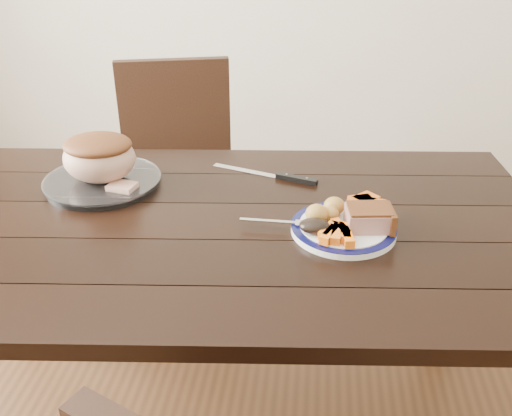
# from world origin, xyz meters

# --- Properties ---
(dining_table) EXTENTS (1.67, 1.04, 0.75)m
(dining_table) POSITION_xyz_m (0.00, 0.00, 0.66)
(dining_table) COLOR black
(dining_table) RESTS_ON ground
(chair_far) EXTENTS (0.51, 0.52, 0.93)m
(chair_far) POSITION_xyz_m (-0.30, 0.74, 0.52)
(chair_far) COLOR black
(chair_far) RESTS_ON ground
(dinner_plate) EXTENTS (0.25, 0.25, 0.02)m
(dinner_plate) POSITION_xyz_m (0.29, -0.02, 0.76)
(dinner_plate) COLOR white
(dinner_plate) RESTS_ON dining_table
(plate_rim) EXTENTS (0.25, 0.25, 0.02)m
(plate_rim) POSITION_xyz_m (0.29, -0.02, 0.77)
(plate_rim) COLOR #0B0D3A
(plate_rim) RESTS_ON dinner_plate
(serving_platter) EXTENTS (0.31, 0.31, 0.02)m
(serving_platter) POSITION_xyz_m (-0.36, 0.16, 0.76)
(serving_platter) COLOR white
(serving_platter) RESTS_ON dining_table
(pork_slice) EXTENTS (0.11, 0.09, 0.05)m
(pork_slice) POSITION_xyz_m (0.34, -0.03, 0.79)
(pork_slice) COLOR #AD7569
(pork_slice) RESTS_ON dinner_plate
(roasted_potatoes) EXTENTS (0.09, 0.09, 0.05)m
(roasted_potatoes) POSITION_xyz_m (0.25, 0.00, 0.79)
(roasted_potatoes) COLOR gold
(roasted_potatoes) RESTS_ON dinner_plate
(carrot_batons) EXTENTS (0.08, 0.11, 0.02)m
(carrot_batons) POSITION_xyz_m (0.27, -0.08, 0.78)
(carrot_batons) COLOR orange
(carrot_batons) RESTS_ON dinner_plate
(pumpkin_wedges) EXTENTS (0.09, 0.09, 0.04)m
(pumpkin_wedges) POSITION_xyz_m (0.34, 0.04, 0.79)
(pumpkin_wedges) COLOR orange
(pumpkin_wedges) RESTS_ON dinner_plate
(dark_mushroom) EXTENTS (0.07, 0.05, 0.03)m
(dark_mushroom) POSITION_xyz_m (0.22, -0.06, 0.79)
(dark_mushroom) COLOR black
(dark_mushroom) RESTS_ON dinner_plate
(fork) EXTENTS (0.18, 0.03, 0.00)m
(fork) POSITION_xyz_m (0.14, -0.03, 0.77)
(fork) COLOR silver
(fork) RESTS_ON dinner_plate
(roast_joint) EXTENTS (0.20, 0.17, 0.13)m
(roast_joint) POSITION_xyz_m (-0.36, 0.16, 0.83)
(roast_joint) COLOR tan
(roast_joint) RESTS_ON serving_platter
(cut_slice) EXTENTS (0.08, 0.07, 0.02)m
(cut_slice) POSITION_xyz_m (-0.29, 0.10, 0.78)
(cut_slice) COLOR tan
(cut_slice) RESTS_ON serving_platter
(carving_knife) EXTENTS (0.31, 0.12, 0.01)m
(carving_knife) POSITION_xyz_m (0.13, 0.25, 0.76)
(carving_knife) COLOR silver
(carving_knife) RESTS_ON dining_table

